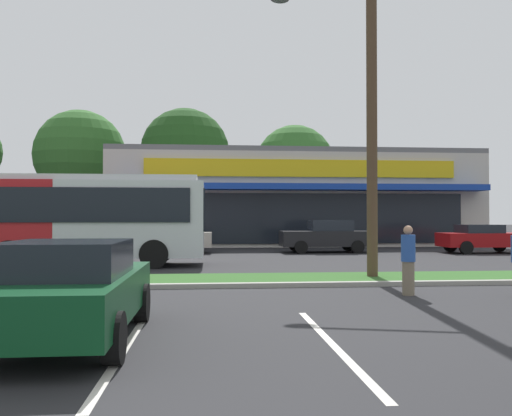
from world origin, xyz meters
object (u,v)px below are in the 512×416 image
at_px(car_3, 167,237).
at_px(utility_pole, 367,64).
at_px(car_1, 326,236).
at_px(car_2, 69,289).
at_px(pedestrian_near_bench, 408,260).
at_px(city_bus, 47,217).
at_px(car_0, 483,238).

bearing_deg(car_3, utility_pole, 118.78).
height_order(car_1, car_3, car_1).
relative_size(utility_pole, car_3, 2.55).
height_order(car_2, car_3, car_3).
height_order(utility_pole, pedestrian_near_bench, utility_pole).
bearing_deg(city_bus, car_1, 29.34).
height_order(city_bus, car_2, city_bus).
bearing_deg(pedestrian_near_bench, car_3, 59.63).
distance_m(utility_pole, car_1, 12.89).
relative_size(city_bus, pedestrian_near_bench, 7.15).
bearing_deg(car_2, utility_pole, -43.66).
xyz_separation_m(car_1, car_3, (-7.96, 0.16, -0.03)).
distance_m(car_1, car_2, 20.02).
relative_size(utility_pole, car_1, 2.54).
xyz_separation_m(car_0, car_2, (-15.47, -17.25, 0.00)).
height_order(city_bus, car_0, city_bus).
bearing_deg(city_bus, car_3, 60.99).
bearing_deg(car_1, car_2, 66.81).
relative_size(car_0, pedestrian_near_bench, 2.68).
distance_m(city_bus, car_3, 7.79).
distance_m(city_bus, car_1, 13.47).
bearing_deg(car_1, car_3, -1.18).
relative_size(city_bus, car_2, 2.67).
relative_size(car_0, car_3, 0.94).
distance_m(city_bus, pedestrian_near_bench, 13.03).
bearing_deg(car_3, car_1, 178.82).
xyz_separation_m(car_0, pedestrian_near_bench, (-8.99, -13.36, 0.06)).
xyz_separation_m(utility_pole, car_1, (1.46, 11.67, -5.27)).
relative_size(car_3, pedestrian_near_bench, 2.85).
bearing_deg(car_1, car_0, 171.37).
relative_size(car_2, pedestrian_near_bench, 2.68).
distance_m(city_bus, car_2, 12.44).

